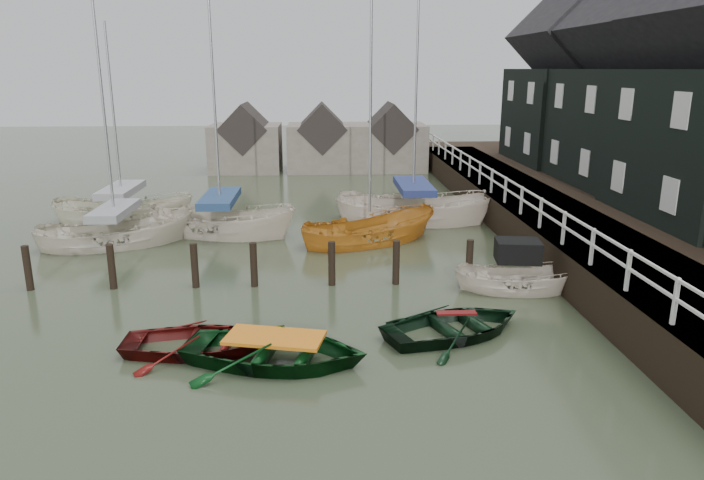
{
  "coord_description": "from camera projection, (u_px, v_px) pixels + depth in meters",
  "views": [
    {
      "loc": [
        0.92,
        -15.5,
        6.52
      ],
      "look_at": [
        1.83,
        3.17,
        1.4
      ],
      "focal_mm": 32.0,
      "sensor_mm": 36.0,
      "label": 1
    }
  ],
  "objects": [
    {
      "name": "rowboat_red",
      "position": [
        202.0,
        351.0,
        14.98
      ],
      "size": [
        3.67,
        2.62,
        0.76
      ],
      "primitive_type": "imported",
      "rotation": [
        0.0,
        0.0,
        1.57
      ],
      "color": "#500D0B",
      "rests_on": "ground"
    },
    {
      "name": "motorboat",
      "position": [
        517.0,
        287.0,
        18.99
      ],
      "size": [
        3.96,
        1.94,
        2.28
      ],
      "rotation": [
        0.0,
        0.0,
        1.43
      ],
      "color": "beige",
      "rests_on": "ground"
    },
    {
      "name": "far_sheds",
      "position": [
        320.0,
        142.0,
        41.2
      ],
      "size": [
        14.0,
        4.08,
        4.39
      ],
      "color": "#665B51",
      "rests_on": "ground"
    },
    {
      "name": "quay_houses",
      "position": [
        685.0,
        91.0,
        24.16
      ],
      "size": [
        6.52,
        28.14,
        10.01
      ],
      "color": "black",
      "rests_on": "ground"
    },
    {
      "name": "sailboat_a",
      "position": [
        117.0,
        243.0,
        23.95
      ],
      "size": [
        6.18,
        3.91,
        10.19
      ],
      "rotation": [
        0.0,
        0.0,
        1.9
      ],
      "color": "beige",
      "rests_on": "ground"
    },
    {
      "name": "mooring_pilings",
      "position": [
        257.0,
        271.0,
        19.31
      ],
      "size": [
        13.72,
        0.22,
        1.8
      ],
      "color": "black",
      "rests_on": "ground"
    },
    {
      "name": "rowboat_green",
      "position": [
        276.0,
        363.0,
        14.38
      ],
      "size": [
        4.82,
        3.9,
        0.88
      ],
      "primitive_type": "imported",
      "rotation": [
        0.0,
        0.0,
        1.35
      ],
      "color": "black",
      "rests_on": "ground"
    },
    {
      "name": "sailboat_c",
      "position": [
        370.0,
        242.0,
        24.4
      ],
      "size": [
        6.14,
        4.31,
        10.71
      ],
      "rotation": [
        0.0,
        0.0,
        1.99
      ],
      "color": "#C07724",
      "rests_on": "ground"
    },
    {
      "name": "pier",
      "position": [
        524.0,
        211.0,
        26.5
      ],
      "size": [
        3.04,
        32.0,
        2.7
      ],
      "color": "black",
      "rests_on": "ground"
    },
    {
      "name": "rowboat_dkgreen",
      "position": [
        455.0,
        335.0,
        15.89
      ],
      "size": [
        4.57,
        3.96,
        0.79
      ],
      "primitive_type": "imported",
      "rotation": [
        0.0,
        0.0,
        1.95
      ],
      "color": "black",
      "rests_on": "ground"
    },
    {
      "name": "sailboat_d",
      "position": [
        413.0,
        220.0,
        27.62
      ],
      "size": [
        7.35,
        4.17,
        11.89
      ],
      "rotation": [
        0.0,
        0.0,
        1.33
      ],
      "color": "beige",
      "rests_on": "ground"
    },
    {
      "name": "sailboat_b",
      "position": [
        222.0,
        233.0,
        25.52
      ],
      "size": [
        6.87,
        4.35,
        12.23
      ],
      "rotation": [
        0.0,
        0.0,
        1.25
      ],
      "color": "beige",
      "rests_on": "ground"
    },
    {
      "name": "land_strip",
      "position": [
        650.0,
        225.0,
        26.95
      ],
      "size": [
        14.0,
        38.0,
        1.5
      ],
      "primitive_type": "cube",
      "color": "black",
      "rests_on": "ground"
    },
    {
      "name": "sailboat_e",
      "position": [
        124.0,
        221.0,
        27.48
      ],
      "size": [
        6.43,
        2.86,
        9.6
      ],
      "rotation": [
        0.0,
        0.0,
        1.49
      ],
      "color": "beige",
      "rests_on": "ground"
    },
    {
      "name": "ground",
      "position": [
        289.0,
        323.0,
        16.61
      ],
      "size": [
        120.0,
        120.0,
        0.0
      ],
      "primitive_type": "plane",
      "color": "#343C26",
      "rests_on": "ground"
    }
  ]
}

